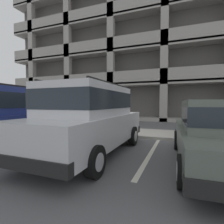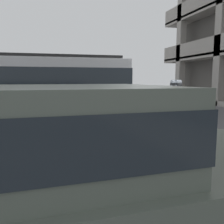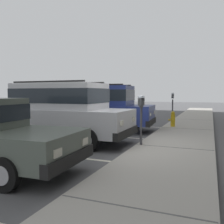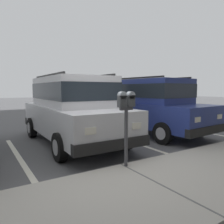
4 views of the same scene
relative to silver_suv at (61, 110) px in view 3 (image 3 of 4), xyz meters
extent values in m
cube|color=#565659|center=(0.04, 2.44, -1.14)|extent=(80.00, 80.00, 0.10)
cube|color=#ADA89E|center=(0.04, 3.74, -1.03)|extent=(40.00, 2.20, 0.12)
cube|color=#606060|center=(-7.96, 3.74, -0.97)|extent=(0.03, 2.16, 0.00)
cube|color=#606060|center=(-3.96, 3.74, -0.97)|extent=(0.03, 2.16, 0.00)
cube|color=#606060|center=(0.04, 3.74, -0.97)|extent=(0.03, 2.16, 0.00)
cube|color=#606060|center=(4.04, 3.74, -0.97)|extent=(0.03, 2.16, 0.00)
cube|color=silver|center=(-4.80, 1.04, -1.08)|extent=(0.12, 4.80, 0.01)
cube|color=silver|center=(-1.57, 1.04, -1.08)|extent=(0.12, 4.80, 0.01)
cube|color=silver|center=(1.66, 1.04, -1.08)|extent=(0.12, 4.80, 0.01)
cube|color=silver|center=(0.00, 0.02, -0.36)|extent=(1.86, 4.71, 0.80)
cube|color=silver|center=(0.00, -0.03, 0.46)|extent=(1.63, 2.92, 0.84)
cube|color=#232B33|center=(0.00, -0.03, 0.48)|extent=(1.66, 2.95, 0.46)
cube|color=black|center=(0.01, 2.33, -0.64)|extent=(1.88, 0.17, 0.24)
cube|color=black|center=(-0.01, -2.29, -0.64)|extent=(1.88, 0.17, 0.24)
cube|color=silver|center=(0.58, 2.38, -0.28)|extent=(0.24, 0.03, 0.14)
cube|color=silver|center=(-0.56, 2.39, -0.28)|extent=(0.24, 0.03, 0.14)
cylinder|color=black|center=(0.91, 1.47, -0.76)|extent=(0.20, 0.66, 0.66)
cylinder|color=#B2B2B7|center=(0.91, 1.47, -0.76)|extent=(0.22, 0.36, 0.36)
cylinder|color=black|center=(-0.89, 1.48, -0.76)|extent=(0.20, 0.66, 0.66)
cylinder|color=#B2B2B7|center=(-0.89, 1.48, -0.76)|extent=(0.22, 0.36, 0.36)
cylinder|color=black|center=(0.89, -1.44, -0.76)|extent=(0.20, 0.66, 0.66)
cylinder|color=#B2B2B7|center=(0.89, -1.44, -0.76)|extent=(0.22, 0.36, 0.36)
cylinder|color=black|center=(-0.91, -1.43, -0.76)|extent=(0.20, 0.66, 0.66)
cylinder|color=#B2B2B7|center=(-0.91, -1.43, -0.76)|extent=(0.22, 0.36, 0.36)
cube|color=black|center=(0.69, -0.03, 0.92)|extent=(0.06, 2.62, 0.05)
cube|color=black|center=(-0.69, -0.02, 0.92)|extent=(0.06, 2.62, 0.05)
cube|color=navy|center=(-2.97, 0.08, -0.36)|extent=(2.18, 4.82, 0.80)
cube|color=navy|center=(-2.96, 0.03, 0.46)|extent=(1.83, 3.02, 0.84)
cube|color=#232B33|center=(-2.96, 0.03, 0.48)|extent=(1.85, 3.05, 0.46)
cube|color=black|center=(-3.14, 2.38, -0.64)|extent=(1.88, 0.30, 0.24)
cube|color=black|center=(-2.80, -2.22, -0.64)|extent=(1.88, 0.30, 0.24)
cube|color=silver|center=(-2.57, 2.48, -0.28)|extent=(0.24, 0.05, 0.14)
cube|color=silver|center=(-3.71, 2.39, -0.28)|extent=(0.24, 0.05, 0.14)
cylinder|color=black|center=(-2.17, 1.60, -0.76)|extent=(0.25, 0.67, 0.66)
cylinder|color=#B2B2B7|center=(-2.17, 1.60, -0.76)|extent=(0.25, 0.38, 0.36)
cylinder|color=black|center=(-3.97, 1.47, -0.76)|extent=(0.25, 0.67, 0.66)
cylinder|color=#B2B2B7|center=(-3.97, 1.47, -0.76)|extent=(0.25, 0.38, 0.36)
cylinder|color=black|center=(-1.96, -1.31, -0.76)|extent=(0.25, 0.67, 0.66)
cylinder|color=#B2B2B7|center=(-1.96, -1.31, -0.76)|extent=(0.25, 0.38, 0.36)
cylinder|color=black|center=(-3.76, -1.44, -0.76)|extent=(0.25, 0.67, 0.66)
cylinder|color=#B2B2B7|center=(-3.76, -1.44, -0.76)|extent=(0.25, 0.38, 0.36)
cube|color=black|center=(-2.28, 0.08, 0.92)|extent=(0.24, 2.62, 0.05)
cube|color=black|center=(-3.65, -0.02, 0.92)|extent=(0.24, 2.62, 0.05)
cube|color=black|center=(3.16, 2.28, -0.67)|extent=(1.74, 0.24, 0.24)
cube|color=silver|center=(3.69, 2.35, -0.43)|extent=(0.24, 0.04, 0.14)
cube|color=silver|center=(2.63, 2.30, -0.43)|extent=(0.24, 0.04, 0.14)
cylinder|color=black|center=(4.03, 1.52, -0.79)|extent=(0.19, 0.61, 0.60)
cylinder|color=#B2B2B7|center=(4.03, 1.52, -0.79)|extent=(0.19, 0.34, 0.33)
cylinder|color=black|center=(2.36, 1.44, -0.79)|extent=(0.19, 0.61, 0.60)
cylinder|color=#B2B2B7|center=(2.36, 1.44, -0.79)|extent=(0.19, 0.34, 0.33)
cylinder|color=#47474C|center=(0.02, 2.79, -0.41)|extent=(0.07, 0.07, 1.11)
cube|color=#47474C|center=(0.02, 2.79, 0.17)|extent=(0.28, 0.06, 0.06)
cube|color=#424447|center=(-0.08, 2.79, 0.31)|extent=(0.15, 0.11, 0.22)
cylinder|color=#9EA8B2|center=(-0.08, 2.79, 0.42)|extent=(0.15, 0.11, 0.15)
cube|color=#B7B293|center=(-0.08, 2.73, 0.27)|extent=(0.08, 0.01, 0.08)
cube|color=#424447|center=(0.12, 2.79, 0.31)|extent=(0.15, 0.11, 0.22)
cylinder|color=#9EA8B2|center=(0.12, 2.79, 0.42)|extent=(0.15, 0.11, 0.15)
cube|color=#B7B293|center=(0.12, 2.73, 0.27)|extent=(0.08, 0.01, 0.08)
cylinder|color=#47474C|center=(-6.44, 2.79, -0.37)|extent=(0.07, 0.07, 1.19)
cube|color=#424447|center=(-6.44, 2.79, 0.40)|extent=(0.15, 0.11, 0.22)
cylinder|color=#9EA8B2|center=(-6.44, 2.79, 0.51)|extent=(0.15, 0.11, 0.15)
cube|color=#B7B293|center=(-6.44, 2.73, 0.36)|extent=(0.08, 0.01, 0.08)
cylinder|color=gold|center=(-4.47, 3.09, -0.69)|extent=(0.20, 0.20, 0.55)
sphere|color=gold|center=(-4.47, 3.09, -0.36)|extent=(0.18, 0.18, 0.18)
cylinder|color=gold|center=(-4.47, 2.94, -0.67)|extent=(0.08, 0.10, 0.08)
cylinder|color=gold|center=(-4.32, 3.09, -0.67)|extent=(0.10, 0.07, 0.07)
camera|label=1|loc=(2.44, -4.47, 0.39)|focal=28.00mm
camera|label=2|loc=(5.24, -0.13, 0.50)|focal=40.00mm
camera|label=3|loc=(7.15, 4.70, 0.57)|focal=40.00mm
camera|label=4|loc=(2.46, 6.17, 0.54)|focal=35.00mm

